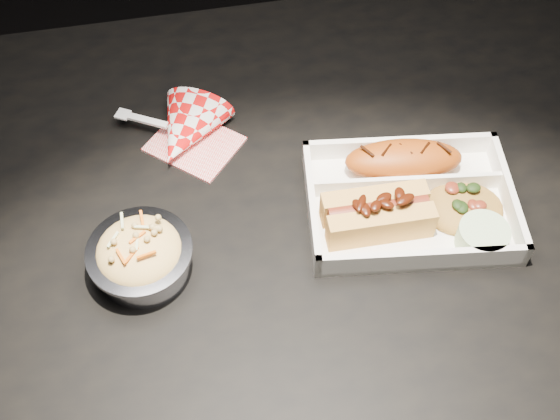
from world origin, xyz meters
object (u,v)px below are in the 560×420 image
object	(u,v)px
napkin_fork	(185,132)
food_tray	(409,204)
hotdog	(378,213)
foil_coleslaw_cup	(140,255)
dining_table	(282,245)
fried_pastry	(403,160)

from	to	relation	value
napkin_fork	food_tray	bearing A→B (deg)	-3.19
hotdog	foil_coleslaw_cup	bearing A→B (deg)	-177.88
dining_table	napkin_fork	world-z (taller)	napkin_fork
hotdog	napkin_fork	world-z (taller)	napkin_fork
dining_table	foil_coleslaw_cup	bearing A→B (deg)	-161.36
dining_table	foil_coleslaw_cup	xyz separation A→B (m)	(-0.18, -0.06, 0.12)
napkin_fork	hotdog	bearing A→B (deg)	-12.10
food_tray	napkin_fork	size ratio (longest dim) A/B	1.58
food_tray	foil_coleslaw_cup	distance (m)	0.33
fried_pastry	foil_coleslaw_cup	size ratio (longest dim) A/B	1.23
fried_pastry	napkin_fork	xyz separation A→B (m)	(-0.26, 0.11, -0.01)
foil_coleslaw_cup	napkin_fork	bearing A→B (deg)	69.43
napkin_fork	dining_table	bearing A→B (deg)	-21.64
fried_pastry	foil_coleslaw_cup	world-z (taller)	foil_coleslaw_cup
foil_coleslaw_cup	food_tray	bearing A→B (deg)	4.24
hotdog	fried_pastry	bearing A→B (deg)	55.01
food_tray	fried_pastry	world-z (taller)	fried_pastry
hotdog	food_tray	bearing A→B (deg)	24.53
foil_coleslaw_cup	napkin_fork	world-z (taller)	same
food_tray	foil_coleslaw_cup	world-z (taller)	foil_coleslaw_cup
foil_coleslaw_cup	hotdog	bearing A→B (deg)	0.78
food_tray	hotdog	distance (m)	0.06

